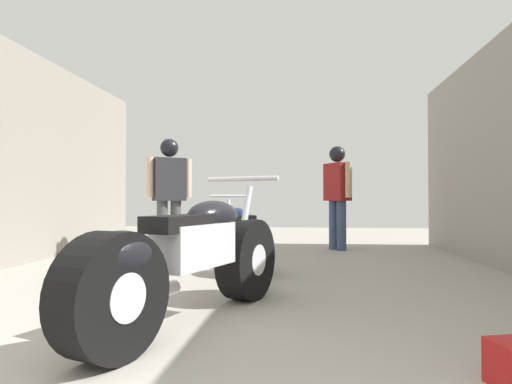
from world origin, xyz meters
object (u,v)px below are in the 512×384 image
object	(u,v)px
motorcycle_maroon_cruiser	(191,261)
mechanic_in_blue	(337,188)
mechanic_with_helmet	(169,186)
motorcycle_black_naked	(241,236)

from	to	relation	value
motorcycle_maroon_cruiser	mechanic_in_blue	distance (m)	4.38
motorcycle_maroon_cruiser	mechanic_in_blue	xyz separation A→B (m)	(1.22, 4.16, 0.57)
mechanic_in_blue	mechanic_with_helmet	distance (m)	2.61
mechanic_in_blue	mechanic_with_helmet	world-z (taller)	mechanic_with_helmet
motorcycle_black_naked	mechanic_with_helmet	distance (m)	1.47
motorcycle_maroon_cruiser	mechanic_with_helmet	distance (m)	3.35
motorcycle_maroon_cruiser	motorcycle_black_naked	distance (m)	2.38
motorcycle_black_naked	mechanic_with_helmet	size ratio (longest dim) A/B	1.07
motorcycle_maroon_cruiser	mechanic_in_blue	bearing A→B (deg)	73.60
motorcycle_black_naked	mechanic_in_blue	size ratio (longest dim) A/B	1.08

